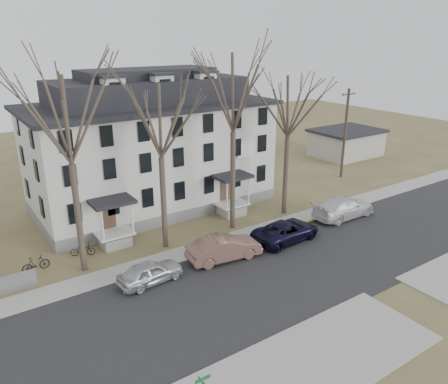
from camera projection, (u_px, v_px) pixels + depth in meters
ground at (310, 285)px, 27.11m from camera, size 120.00×120.00×0.00m
main_road at (288, 272)px, 28.66m from camera, size 120.00×10.00×0.04m
far_sidewalk at (235, 238)px, 33.34m from camera, size 120.00×2.00×0.08m
yellow_curb at (292, 227)px, 35.27m from camera, size 14.00×0.25×0.06m
boarding_house at (151, 147)px, 38.20m from camera, size 20.80×12.36×12.05m
distant_building at (346, 142)px, 55.83m from camera, size 8.50×6.50×3.35m
tree_far_left at (65, 113)px, 25.42m from camera, size 8.40×8.40×13.72m
tree_mid_left at (159, 116)px, 28.84m from camera, size 7.80×7.80×12.74m
tree_center at (233, 87)px, 31.50m from camera, size 9.00×9.00×14.70m
tree_mid_right at (289, 102)px, 34.91m from camera, size 7.80×7.80×12.74m
utility_pole_far at (345, 133)px, 46.10m from camera, size 2.00×0.28×9.50m
car_silver at (150, 273)px, 27.15m from camera, size 4.34×2.07×1.43m
car_tan at (224, 248)px, 29.93m from camera, size 5.39×2.45×1.71m
car_navy at (286, 231)px, 32.74m from camera, size 5.61×2.83×1.52m
car_white at (343, 208)px, 36.92m from camera, size 5.98×2.46×1.73m
bicycle_left at (83, 250)px, 30.55m from camera, size 1.78×1.24×0.89m
bicycle_right at (36, 264)px, 28.49m from camera, size 1.82×0.64×1.07m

